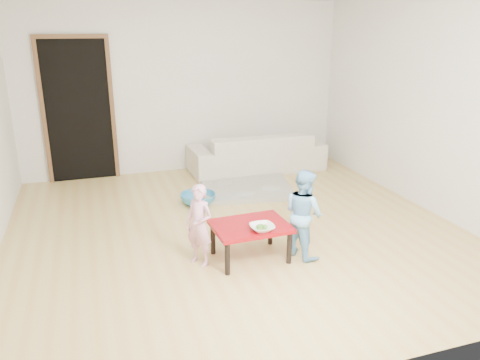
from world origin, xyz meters
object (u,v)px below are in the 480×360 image
red_table (250,241)px  bowl (262,228)px  sofa (257,152)px  child_blue (304,213)px  basin (198,199)px  child_pink (199,225)px

red_table → bowl: bearing=-71.4°
sofa → child_blue: (-0.56, -2.87, 0.14)m
bowl → basin: bearing=96.6°
red_table → basin: 1.63m
child_pink → child_blue: child_blue is taller
sofa → red_table: bearing=67.9°
red_table → basin: size_ratio=1.61×
bowl → basin: 1.83m
sofa → child_pink: size_ratio=2.61×
sofa → red_table: 3.00m
sofa → basin: 1.72m
red_table → child_blue: child_blue is taller
sofa → child_blue: 2.93m
child_pink → child_blue: 1.04m
bowl → child_pink: size_ratio=0.28×
bowl → child_pink: child_pink is taller
child_blue → sofa: bearing=-27.8°
bowl → child_blue: (0.47, 0.09, 0.05)m
red_table → child_pink: child_pink is taller
child_pink → basin: 1.64m
red_table → child_blue: size_ratio=0.82×
red_table → child_pink: (-0.50, 0.05, 0.22)m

